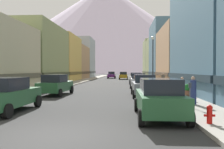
% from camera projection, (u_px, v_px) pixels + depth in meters
% --- Properties ---
extents(ground_plane, '(400.00, 400.00, 0.00)m').
position_uv_depth(ground_plane, '(53.00, 137.00, 7.29)').
color(ground_plane, '#313131').
extents(sidewalk_left, '(2.50, 100.00, 0.15)m').
position_uv_depth(sidewalk_left, '(80.00, 81.00, 42.61)').
color(sidewalk_left, gray).
rests_on(sidewalk_left, ground).
extents(sidewalk_right, '(2.50, 100.00, 0.15)m').
position_uv_depth(sidewalk_right, '(148.00, 82.00, 41.82)').
color(sidewalk_right, gray).
rests_on(sidewalk_right, ground).
extents(storefront_left_2, '(6.34, 12.25, 8.63)m').
position_uv_depth(storefront_left_2, '(38.00, 56.00, 33.01)').
color(storefront_left_2, '#8C9966').
rests_on(storefront_left_2, ground).
extents(storefront_left_3, '(8.90, 10.75, 8.91)m').
position_uv_depth(storefront_left_3, '(55.00, 59.00, 44.94)').
color(storefront_left_3, '#D8B259').
rests_on(storefront_left_3, ground).
extents(storefront_left_4, '(8.37, 10.85, 8.03)m').
position_uv_depth(storefront_left_4, '(70.00, 63.00, 55.72)').
color(storefront_left_4, tan).
rests_on(storefront_left_4, ground).
extents(storefront_left_5, '(7.89, 10.86, 11.38)m').
position_uv_depth(storefront_left_5, '(80.00, 59.00, 66.79)').
color(storefront_left_5, '#99A5B2').
rests_on(storefront_left_5, ground).
extents(storefront_right_1, '(6.46, 13.71, 11.53)m').
position_uv_depth(storefront_right_1, '(220.00, 31.00, 20.21)').
color(storefront_right_1, slate).
rests_on(storefront_right_1, ground).
extents(storefront_right_2, '(6.60, 12.54, 8.47)m').
position_uv_depth(storefront_right_2, '(183.00, 57.00, 33.83)').
color(storefront_right_2, tan).
rests_on(storefront_right_2, ground).
extents(storefront_right_3, '(8.34, 12.07, 11.77)m').
position_uv_depth(storefront_right_3, '(172.00, 53.00, 46.43)').
color(storefront_right_3, slate).
rests_on(storefront_right_3, ground).
extents(storefront_right_4, '(8.91, 9.48, 9.85)m').
position_uv_depth(storefront_right_4, '(164.00, 60.00, 57.24)').
color(storefront_right_4, '#8C9966').
rests_on(storefront_right_4, ground).
extents(storefront_right_5, '(7.28, 10.30, 10.92)m').
position_uv_depth(storefront_right_5, '(156.00, 60.00, 67.66)').
color(storefront_right_5, '#8C9966').
rests_on(storefront_right_5, ground).
extents(car_left_0, '(2.13, 4.43, 1.78)m').
position_uv_depth(car_left_0, '(7.00, 95.00, 11.73)').
color(car_left_0, '#265933').
rests_on(car_left_0, ground).
extents(car_left_1, '(2.22, 4.47, 1.78)m').
position_uv_depth(car_left_1, '(56.00, 85.00, 19.80)').
color(car_left_1, '#265933').
rests_on(car_left_1, ground).
extents(car_right_0, '(2.10, 4.42, 1.78)m').
position_uv_depth(car_right_0, '(159.00, 98.00, 10.21)').
color(car_right_0, '#265933').
rests_on(car_right_0, ground).
extents(car_right_1, '(2.13, 4.43, 1.78)m').
position_uv_depth(car_right_1, '(144.00, 85.00, 18.90)').
color(car_right_1, slate).
rests_on(car_right_1, ground).
extents(car_right_2, '(2.16, 4.44, 1.78)m').
position_uv_depth(car_right_2, '(138.00, 80.00, 28.09)').
color(car_right_2, silver).
rests_on(car_right_2, ground).
extents(car_right_3, '(2.07, 4.40, 1.78)m').
position_uv_depth(car_right_3, '(136.00, 78.00, 35.87)').
color(car_right_3, slate).
rests_on(car_right_3, ground).
extents(car_driving_0, '(2.06, 4.40, 1.78)m').
position_uv_depth(car_driving_0, '(112.00, 75.00, 60.05)').
color(car_driving_0, '#591E72').
rests_on(car_driving_0, ground).
extents(car_driving_1, '(2.06, 4.40, 1.78)m').
position_uv_depth(car_driving_1, '(123.00, 75.00, 54.11)').
color(car_driving_1, '#B28419').
rests_on(car_driving_1, ground).
extents(fire_hydrant_near, '(0.40, 0.22, 0.70)m').
position_uv_depth(fire_hydrant_near, '(210.00, 114.00, 8.55)').
color(fire_hydrant_near, red).
rests_on(fire_hydrant_near, sidewalk_right).
extents(parking_meter_near, '(0.14, 0.10, 1.33)m').
position_uv_depth(parking_meter_near, '(190.00, 91.00, 12.28)').
color(parking_meter_near, '#595960').
rests_on(parking_meter_near, sidewalk_right).
extents(potted_plant_0, '(0.55, 0.55, 0.93)m').
position_uv_depth(potted_plant_0, '(187.00, 90.00, 17.58)').
color(potted_plant_0, brown).
rests_on(potted_plant_0, sidewalk_right).
extents(pedestrian_0, '(0.36, 0.36, 1.73)m').
position_uv_depth(pedestrian_0, '(163.00, 81.00, 24.51)').
color(pedestrian_0, brown).
rests_on(pedestrian_0, sidewalk_right).
extents(pedestrian_1, '(0.36, 0.36, 1.54)m').
position_uv_depth(pedestrian_1, '(182.00, 89.00, 16.03)').
color(pedestrian_1, brown).
rests_on(pedestrian_1, sidewalk_right).
extents(pedestrian_2, '(0.36, 0.36, 1.64)m').
position_uv_depth(pedestrian_2, '(193.00, 91.00, 13.40)').
color(pedestrian_2, navy).
rests_on(pedestrian_2, sidewalk_right).
extents(streetlamp_right, '(0.36, 0.36, 5.86)m').
position_uv_depth(streetlamp_right, '(153.00, 54.00, 26.02)').
color(streetlamp_right, black).
rests_on(streetlamp_right, sidewalk_right).
extents(mountain_backdrop, '(274.20, 274.20, 102.25)m').
position_uv_depth(mountain_backdrop, '(105.00, 28.00, 267.21)').
color(mountain_backdrop, silver).
rests_on(mountain_backdrop, ground).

